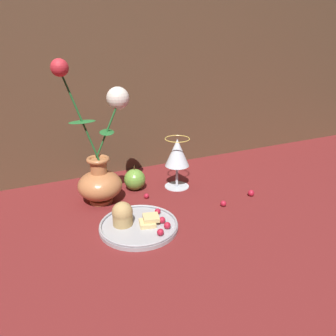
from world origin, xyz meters
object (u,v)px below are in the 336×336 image
at_px(wine_glass, 177,155).
at_px(apple_beside_vase, 135,179).
at_px(vase, 101,168).
at_px(plate_with_pastries, 136,223).

relative_size(wine_glass, apple_beside_vase, 2.04).
distance_m(vase, wine_glass, 0.24).
xyz_separation_m(wine_glass, apple_beside_vase, (-0.13, 0.04, -0.07)).
height_order(vase, wine_glass, vase).
distance_m(wine_glass, apple_beside_vase, 0.15).
bearing_deg(plate_with_pastries, vase, 100.82).
xyz_separation_m(vase, plate_with_pastries, (0.03, -0.18, -0.09)).
distance_m(vase, apple_beside_vase, 0.14).
bearing_deg(plate_with_pastries, apple_beside_vase, 70.41).
distance_m(plate_with_pastries, wine_glass, 0.28).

